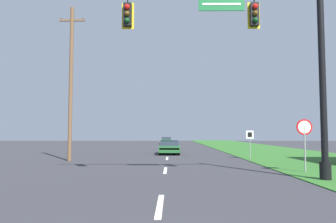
{
  "coord_description": "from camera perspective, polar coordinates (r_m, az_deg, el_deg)",
  "views": [
    {
      "loc": [
        0.29,
        -2.6,
        1.86
      ],
      "look_at": [
        0.0,
        28.78,
        3.96
      ],
      "focal_mm": 35.0,
      "sensor_mm": 36.0,
      "label": 1
    }
  ],
  "objects": [
    {
      "name": "grass_verge_right",
      "position": [
        34.21,
        18.02,
        -6.73
      ],
      "size": [
        10.0,
        110.0,
        0.04
      ],
      "color": "#2D6626",
      "rests_on": "ground"
    },
    {
      "name": "road_center_line",
      "position": [
        24.67,
        -0.15,
        -8.15
      ],
      "size": [
        0.16,
        34.8,
        0.01
      ],
      "color": "silver",
      "rests_on": "ground"
    },
    {
      "name": "signal_mast",
      "position": [
        14.07,
        17.1,
        9.67
      ],
      "size": [
        9.3,
        0.47,
        8.39
      ],
      "color": "black",
      "rests_on": "grass_verge_right"
    },
    {
      "name": "car_ahead",
      "position": [
        29.75,
        0.26,
        -6.25
      ],
      "size": [
        1.83,
        4.45,
        1.19
      ],
      "color": "black",
      "rests_on": "ground"
    },
    {
      "name": "far_car",
      "position": [
        57.41,
        -0.3,
        -5.08
      ],
      "size": [
        1.82,
        4.24,
        1.19
      ],
      "color": "black",
      "rests_on": "ground"
    },
    {
      "name": "stop_sign",
      "position": [
        16.97,
        22.67,
        -3.53
      ],
      "size": [
        0.76,
        0.07,
        2.5
      ],
      "color": "gray",
      "rests_on": "grass_verge_right"
    },
    {
      "name": "route_sign_post",
      "position": [
        24.74,
        14.06,
        -4.49
      ],
      "size": [
        0.55,
        0.06,
        2.03
      ],
      "color": "gray",
      "rests_on": "grass_verge_right"
    },
    {
      "name": "utility_pole_near",
      "position": [
        23.51,
        -16.56,
        5.15
      ],
      "size": [
        1.8,
        0.26,
        10.61
      ],
      "color": "brown",
      "rests_on": "ground"
    }
  ]
}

